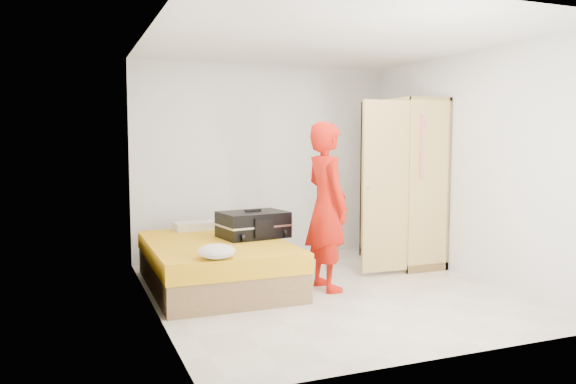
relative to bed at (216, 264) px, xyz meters
name	(u,v)px	position (x,y,z in m)	size (l,w,h in m)	color
room	(328,168)	(1.05, -0.59, 1.05)	(4.00, 4.02, 2.60)	beige
bed	(216,264)	(0.00, 0.00, 0.00)	(1.42, 2.02, 0.50)	olive
wardrobe	(401,187)	(2.50, 0.27, 0.75)	(1.17, 1.20, 2.10)	#DFBD6C
person	(327,206)	(1.07, -0.53, 0.64)	(0.65, 0.43, 1.78)	red
suitcase	(253,225)	(0.45, 0.10, 0.39)	(0.81, 0.64, 0.32)	black
round_cushion	(217,251)	(-0.22, -0.89, 0.32)	(0.35, 0.35, 0.13)	silver
pillow	(197,226)	(-0.03, 0.85, 0.30)	(0.54, 0.27, 0.10)	silver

